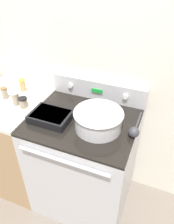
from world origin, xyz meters
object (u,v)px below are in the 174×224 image
(casserole_dish, at_px, (51,116))
(spice_jar_yellow_cap, at_px, (22,85))
(ladle, at_px, (134,131))
(spice_jar_brown_cap, at_px, (5,93))
(spice_jar_black_cap, at_px, (23,102))
(mixing_bowl, at_px, (98,119))
(spice_jar_white_cap, at_px, (16,98))

(casserole_dish, height_order, spice_jar_yellow_cap, spice_jar_yellow_cap)
(ladle, xyz_separation_m, spice_jar_brown_cap, (-1.07, 0.04, 0.03))
(spice_jar_yellow_cap, bearing_deg, spice_jar_brown_cap, -111.98)
(spice_jar_black_cap, xyz_separation_m, spice_jar_brown_cap, (-0.21, 0.05, 0.01))
(mixing_bowl, distance_m, ladle, 0.25)
(mixing_bowl, height_order, spice_jar_yellow_cap, mixing_bowl)
(casserole_dish, bearing_deg, spice_jar_yellow_cap, 148.47)
(casserole_dish, distance_m, spice_jar_black_cap, 0.27)
(casserole_dish, height_order, spice_jar_white_cap, spice_jar_white_cap)
(ladle, relative_size, spice_jar_white_cap, 2.82)
(spice_jar_brown_cap, bearing_deg, casserole_dish, -11.82)
(ladle, height_order, spice_jar_brown_cap, spice_jar_brown_cap)
(ladle, height_order, spice_jar_white_cap, spice_jar_white_cap)
(mixing_bowl, relative_size, spice_jar_black_cap, 4.09)
(mixing_bowl, relative_size, ladle, 1.09)
(spice_jar_white_cap, distance_m, spice_jar_brown_cap, 0.14)
(mixing_bowl, distance_m, casserole_dish, 0.35)
(spice_jar_white_cap, distance_m, spice_jar_yellow_cap, 0.21)
(spice_jar_black_cap, bearing_deg, mixing_bowl, -0.40)
(spice_jar_white_cap, relative_size, spice_jar_yellow_cap, 1.03)
(mixing_bowl, bearing_deg, spice_jar_white_cap, 178.57)
(spice_jar_yellow_cap, bearing_deg, spice_jar_black_cap, -53.53)
(spice_jar_brown_cap, bearing_deg, spice_jar_yellow_cap, 68.02)
(mixing_bowl, height_order, spice_jar_black_cap, mixing_bowl)
(casserole_dish, relative_size, ladle, 0.92)
(mixing_bowl, relative_size, spice_jar_yellow_cap, 3.16)
(ladle, bearing_deg, casserole_dish, -173.84)
(spice_jar_black_cap, xyz_separation_m, spice_jar_white_cap, (-0.08, 0.01, 0.01))
(spice_jar_yellow_cap, distance_m, spice_jar_brown_cap, 0.17)
(spice_jar_white_cap, xyz_separation_m, spice_jar_brown_cap, (-0.14, 0.04, -0.01))
(ladle, height_order, spice_jar_yellow_cap, spice_jar_yellow_cap)
(spice_jar_yellow_cap, bearing_deg, spice_jar_white_cap, -68.47)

